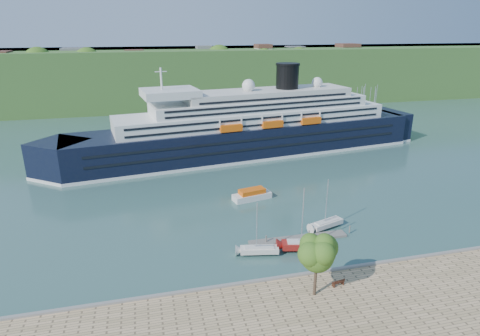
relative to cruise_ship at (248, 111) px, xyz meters
The scene contains 11 objects.
ground 59.94m from the cruise_ship, 98.46° to the right, with size 400.00×400.00×0.00m, color #315751.
far_hillside 87.35m from the cruise_ship, 95.67° to the left, with size 400.00×50.00×24.00m, color #3A6127.
quay_coping 59.91m from the cruise_ship, 98.43° to the right, with size 220.00×0.50×0.30m, color slate.
cruise_ship is the anchor object (origin of this frame).
park_bench 62.62m from the cruise_ship, 94.00° to the right, with size 1.73×0.71×1.11m, color #4C2415, non-canonical shape.
promenade_tree 63.38m from the cruise_ship, 97.33° to the right, with size 5.55×5.55×9.19m, color #315A17, non-canonical shape.
floating_pontoon 49.10m from the cruise_ship, 95.00° to the right, with size 16.46×2.01×0.37m, color gray, non-canonical shape.
sailboat_white_near 52.25m from the cruise_ship, 103.03° to the right, with size 6.43×1.79×8.31m, color silver, non-canonical shape.
sailboat_red 51.55m from the cruise_ship, 95.07° to the right, with size 7.77×2.16×10.04m, color maroon, non-canonical shape.
sailboat_white_far 45.56m from the cruise_ship, 87.30° to the right, with size 6.74×1.87×8.71m, color silver, non-canonical shape.
tender_launch 32.51m from the cruise_ship, 103.46° to the right, with size 7.92×2.71×2.19m, color #E4590D, non-canonical shape.
Camera 1 is at (-18.66, -43.41, 32.81)m, focal length 30.00 mm.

